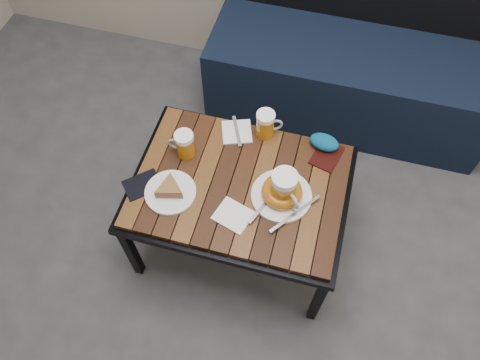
% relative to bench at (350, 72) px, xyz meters
% --- Properties ---
extents(bench, '(1.40, 0.50, 0.95)m').
position_rel_bench_xyz_m(bench, '(0.00, 0.00, 0.00)').
color(bench, black).
rests_on(bench, ground).
extents(cafe_table, '(0.84, 0.62, 0.47)m').
position_rel_bench_xyz_m(cafe_table, '(-0.34, -0.90, 0.16)').
color(cafe_table, black).
rests_on(cafe_table, ground).
extents(beer_mug_left, '(0.11, 0.07, 0.12)m').
position_rel_bench_xyz_m(beer_mug_left, '(-0.58, -0.82, 0.26)').
color(beer_mug_left, '#A8650D').
rests_on(beer_mug_left, cafe_table).
extents(beer_mug_centre, '(0.12, 0.09, 0.12)m').
position_rel_bench_xyz_m(beer_mug_centre, '(-0.30, -0.64, 0.26)').
color(beer_mug_centre, '#A8650D').
rests_on(beer_mug_centre, cafe_table).
extents(beer_mug_right, '(0.14, 0.13, 0.15)m').
position_rel_bench_xyz_m(beer_mug_right, '(-0.17, -0.92, 0.28)').
color(beer_mug_right, '#A8650D').
rests_on(beer_mug_right, cafe_table).
extents(plate_pie, '(0.20, 0.20, 0.05)m').
position_rel_bench_xyz_m(plate_pie, '(-0.58, -1.01, 0.22)').
color(plate_pie, white).
rests_on(plate_pie, cafe_table).
extents(plate_bagel, '(0.26, 0.28, 0.06)m').
position_rel_bench_xyz_m(plate_bagel, '(-0.17, -0.91, 0.23)').
color(plate_bagel, white).
rests_on(plate_bagel, cafe_table).
extents(napkin_left, '(0.15, 0.15, 0.01)m').
position_rel_bench_xyz_m(napkin_left, '(-0.41, -0.66, 0.20)').
color(napkin_left, white).
rests_on(napkin_left, cafe_table).
extents(napkin_right, '(0.16, 0.14, 0.01)m').
position_rel_bench_xyz_m(napkin_right, '(-0.32, -1.04, 0.20)').
color(napkin_right, white).
rests_on(napkin_right, cafe_table).
extents(passport_navy, '(0.17, 0.16, 0.01)m').
position_rel_bench_xyz_m(passport_navy, '(-0.70, -1.00, 0.20)').
color(passport_navy, black).
rests_on(passport_navy, cafe_table).
extents(passport_burgundy, '(0.13, 0.16, 0.01)m').
position_rel_bench_xyz_m(passport_burgundy, '(-0.04, -0.68, 0.20)').
color(passport_burgundy, black).
rests_on(passport_burgundy, cafe_table).
extents(knit_pouch, '(0.13, 0.10, 0.05)m').
position_rel_bench_xyz_m(knit_pouch, '(-0.06, -0.64, 0.23)').
color(knit_pouch, navy).
rests_on(knit_pouch, cafe_table).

